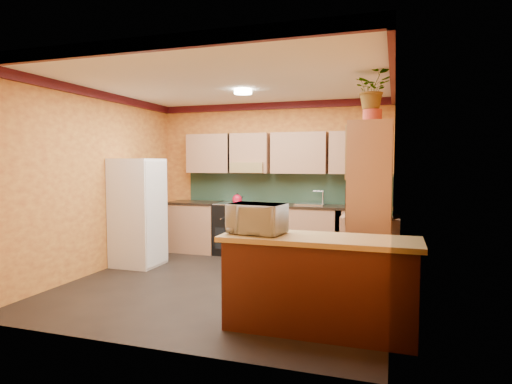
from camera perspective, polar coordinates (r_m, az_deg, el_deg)
room_shell at (r=5.98m, az=-2.59°, el=8.26°), size 4.24×4.24×2.72m
base_cabinets_back at (r=7.51m, az=1.39°, el=-5.23°), size 3.65×0.60×0.88m
countertop_back at (r=7.45m, az=1.40°, el=-1.74°), size 3.65×0.62×0.04m
stove at (r=7.70m, az=-3.08°, el=-4.88°), size 0.58×0.58×0.91m
kettle at (r=7.56m, az=-2.53°, el=-0.89°), size 0.22×0.22×0.18m
sink at (r=7.26m, az=7.27°, el=-1.64°), size 0.48×0.40×0.03m
base_cabinets_right at (r=6.36m, az=14.95°, el=-7.04°), size 0.60×0.80×0.88m
countertop_right at (r=6.29m, az=15.02°, el=-2.93°), size 0.62×0.80×0.04m
fridge at (r=7.03m, az=-15.49°, el=-2.63°), size 0.68×0.66×1.70m
pantry at (r=5.24m, az=14.99°, el=-2.65°), size 0.48×0.90×2.10m
fern_pot at (r=5.28m, az=15.25°, el=9.69°), size 0.22×0.22×0.16m
fern at (r=5.32m, az=15.31°, el=13.01°), size 0.46×0.41×0.46m
breakfast_bar at (r=4.28m, az=8.33°, el=-12.40°), size 1.80×0.55×0.88m
bar_top at (r=4.17m, az=8.39°, el=-6.25°), size 1.90×0.65×0.05m
microwave at (r=4.29m, az=0.12°, el=-3.56°), size 0.58×0.43×0.30m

